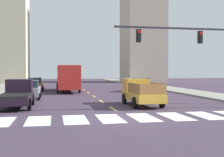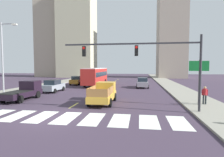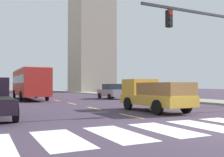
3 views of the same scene
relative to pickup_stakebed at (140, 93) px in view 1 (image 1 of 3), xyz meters
name	(u,v)px [view 1 (image 1 of 3)]	position (x,y,z in m)	size (l,w,h in m)	color
ground_plane	(127,118)	(-2.47, -5.77, -0.94)	(160.00, 160.00, 0.00)	#3D3041
sidewalk_right	(186,91)	(9.45, 12.23, -0.86)	(3.93, 110.00, 0.15)	gray
crosswalk_stripe_1	(0,122)	(-9.08, -5.77, -0.93)	(1.27, 3.13, 0.01)	silver
crosswalk_stripe_2	(39,121)	(-7.19, -5.77, -0.93)	(1.27, 3.13, 0.01)	silver
crosswalk_stripe_3	(75,119)	(-5.30, -5.77, -0.93)	(1.27, 3.13, 0.01)	silver
crosswalk_stripe_4	(110,118)	(-3.41, -5.77, -0.93)	(1.27, 3.13, 0.01)	silver
crosswalk_stripe_5	(143,117)	(-1.52, -5.77, -0.93)	(1.27, 3.13, 0.01)	silver
crosswalk_stripe_6	(175,116)	(0.37, -5.77, -0.93)	(1.27, 3.13, 0.01)	silver
crosswalk_stripe_7	(206,115)	(2.26, -5.77, -0.93)	(1.27, 3.13, 0.01)	silver
lane_dash_0	(113,109)	(-2.47, -1.77, -0.93)	(0.16, 2.40, 0.01)	#D8C752
lane_dash_1	(101,101)	(-2.47, 3.23, -0.93)	(0.16, 2.40, 0.01)	#D8C752
lane_dash_2	(94,96)	(-2.47, 8.23, -0.93)	(0.16, 2.40, 0.01)	#D8C752
lane_dash_3	(88,93)	(-2.47, 13.23, -0.93)	(0.16, 2.40, 0.01)	#D8C752
lane_dash_4	(84,90)	(-2.47, 18.23, -0.93)	(0.16, 2.40, 0.01)	#D8C752
lane_dash_5	(81,88)	(-2.47, 23.23, -0.93)	(0.16, 2.40, 0.01)	#D8C752
lane_dash_6	(78,86)	(-2.47, 28.23, -0.93)	(0.16, 2.40, 0.01)	#D8C752
lane_dash_7	(76,85)	(-2.47, 33.23, -0.93)	(0.16, 2.40, 0.01)	#D8C752
pickup_stakebed	(140,93)	(0.00, 0.00, 0.00)	(2.18, 5.20, 1.96)	gold
pickup_dark	(18,94)	(-8.96, 0.45, -0.02)	(2.18, 5.20, 1.96)	black
city_bus	(68,76)	(-4.76, 16.12, 1.02)	(2.72, 10.80, 3.32)	#AF2520
sedan_mid	(140,85)	(4.03, 13.75, -0.08)	(2.02, 4.40, 1.72)	gray
sedan_near_right	(35,84)	(-8.80, 17.23, -0.08)	(2.02, 4.40, 1.72)	#AC7222
sedan_near_left	(29,90)	(-8.65, 6.58, -0.08)	(2.02, 4.40, 1.72)	gray
traffic_signal_gantry	(217,46)	(4.51, -3.08, 3.33)	(10.82, 0.27, 6.00)	#2D2D33
tower_tall_centre	(143,20)	(13.58, 44.38, 13.26)	(8.54, 10.14, 28.39)	#A69887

